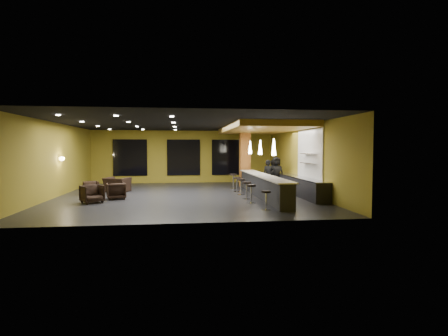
{
  "coord_description": "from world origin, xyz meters",
  "views": [
    {
      "loc": [
        -0.17,
        -17.12,
        2.28
      ],
      "look_at": [
        2.0,
        0.5,
        1.3
      ],
      "focal_mm": 28.0,
      "sensor_mm": 36.0,
      "label": 1
    }
  ],
  "objects": [
    {
      "name": "prep_top",
      "position": [
        5.65,
        -0.5,
        0.89
      ],
      "size": [
        0.72,
        6.0,
        0.03
      ],
      "primitive_type": "cube",
      "color": "silver",
      "rests_on": "prep_counter"
    },
    {
      "name": "prep_counter",
      "position": [
        5.65,
        -0.5,
        0.43
      ],
      "size": [
        0.7,
        6.0,
        0.86
      ],
      "primitive_type": "cube",
      "color": "black",
      "rests_on": "floor"
    },
    {
      "name": "wall_shelf_lower",
      "position": [
        5.82,
        -1.2,
        1.6
      ],
      "size": [
        0.3,
        1.5,
        0.03
      ],
      "primitive_type": "cube",
      "color": "silver",
      "rests_on": "wall_right"
    },
    {
      "name": "window_center",
      "position": [
        0.0,
        6.44,
        1.7
      ],
      "size": [
        2.2,
        0.06,
        2.4
      ],
      "primitive_type": "cube",
      "color": "black",
      "rests_on": "wall_back"
    },
    {
      "name": "wall_shelf_upper",
      "position": [
        5.82,
        -1.2,
        2.05
      ],
      "size": [
        0.3,
        1.5,
        0.03
      ],
      "primitive_type": "cube",
      "color": "silver",
      "rests_on": "wall_right"
    },
    {
      "name": "bar_counter",
      "position": [
        3.65,
        -1.0,
        0.5
      ],
      "size": [
        0.6,
        8.0,
        1.0
      ],
      "primitive_type": "cube",
      "color": "black",
      "rests_on": "floor"
    },
    {
      "name": "bar_stool_3",
      "position": [
        2.76,
        -0.19,
        0.51
      ],
      "size": [
        0.4,
        0.4,
        0.8
      ],
      "rotation": [
        0.0,
        0.0,
        0.01
      ],
      "color": "silver",
      "rests_on": "floor"
    },
    {
      "name": "staff_c",
      "position": [
        5.14,
        1.97,
        0.92
      ],
      "size": [
        0.94,
        0.65,
        1.83
      ],
      "primitive_type": "imported",
      "rotation": [
        0.0,
        0.0,
        0.07
      ],
      "color": "black",
      "rests_on": "floor"
    },
    {
      "name": "bar_top",
      "position": [
        3.65,
        -1.0,
        1.02
      ],
      "size": [
        0.78,
        8.1,
        0.05
      ],
      "primitive_type": "cube",
      "color": "silver",
      "rests_on": "bar_counter"
    },
    {
      "name": "window_right",
      "position": [
        3.0,
        6.44,
        1.7
      ],
      "size": [
        2.2,
        0.06,
        2.4
      ],
      "primitive_type": "cube",
      "color": "black",
      "rests_on": "wall_back"
    },
    {
      "name": "floor",
      "position": [
        0.0,
        0.0,
        -0.05
      ],
      "size": [
        12.0,
        13.0,
        0.1
      ],
      "primitive_type": "cube",
      "color": "black",
      "rests_on": "ground"
    },
    {
      "name": "wall_left",
      "position": [
        -6.05,
        0.0,
        1.75
      ],
      "size": [
        0.1,
        13.0,
        3.5
      ],
      "primitive_type": "cube",
      "color": "olive",
      "rests_on": "floor"
    },
    {
      "name": "armchair_c",
      "position": [
        -4.64,
        0.86,
        0.33
      ],
      "size": [
        0.92,
        0.93,
        0.66
      ],
      "primitive_type": "imported",
      "rotation": [
        0.0,
        0.0,
        0.36
      ],
      "color": "black",
      "rests_on": "floor"
    },
    {
      "name": "bar_stool_0",
      "position": [
        2.95,
        -4.53,
        0.46
      ],
      "size": [
        0.37,
        0.37,
        0.72
      ],
      "rotation": [
        0.0,
        0.0,
        -0.23
      ],
      "color": "silver",
      "rests_on": "floor"
    },
    {
      "name": "tile_backsplash",
      "position": [
        5.96,
        -1.0,
        2.0
      ],
      "size": [
        0.06,
        3.2,
        2.4
      ],
      "primitive_type": "cube",
      "color": "white",
      "rests_on": "wall_right"
    },
    {
      "name": "wall_right",
      "position": [
        6.05,
        0.0,
        1.75
      ],
      "size": [
        0.1,
        13.0,
        3.5
      ],
      "primitive_type": "cube",
      "color": "olive",
      "rests_on": "floor"
    },
    {
      "name": "staff_b",
      "position": [
        5.13,
        2.38,
        0.82
      ],
      "size": [
        0.97,
        0.87,
        1.64
      ],
      "primitive_type": "imported",
      "rotation": [
        0.0,
        0.0,
        0.38
      ],
      "color": "black",
      "rests_on": "floor"
    },
    {
      "name": "pendant_2",
      "position": [
        3.65,
        2.0,
        2.35
      ],
      "size": [
        0.2,
        0.2,
        0.7
      ],
      "primitive_type": "cone",
      "color": "white",
      "rests_on": "wood_soffit"
    },
    {
      "name": "wall_sconce",
      "position": [
        -5.88,
        0.5,
        1.8
      ],
      "size": [
        0.22,
        0.22,
        0.22
      ],
      "primitive_type": "sphere",
      "color": "#FFE5B2",
      "rests_on": "wall_left"
    },
    {
      "name": "pendant_1",
      "position": [
        3.65,
        -0.5,
        2.35
      ],
      "size": [
        0.2,
        0.2,
        0.7
      ],
      "primitive_type": "cone",
      "color": "white",
      "rests_on": "wood_soffit"
    },
    {
      "name": "staff_a",
      "position": [
        4.57,
        1.45,
        0.84
      ],
      "size": [
        0.62,
        0.41,
        1.68
      ],
      "primitive_type": "imported",
      "rotation": [
        0.0,
        0.0,
        -0.02
      ],
      "color": "black",
      "rests_on": "floor"
    },
    {
      "name": "wall_front",
      "position": [
        0.0,
        -6.55,
        1.75
      ],
      "size": [
        12.0,
        0.1,
        3.5
      ],
      "primitive_type": "cube",
      "color": "olive",
      "rests_on": "floor"
    },
    {
      "name": "window_left",
      "position": [
        -3.5,
        6.44,
        1.7
      ],
      "size": [
        2.2,
        0.06,
        2.4
      ],
      "primitive_type": "cube",
      "color": "black",
      "rests_on": "wall_back"
    },
    {
      "name": "armchair_a",
      "position": [
        -3.89,
        -1.98,
        0.38
      ],
      "size": [
        1.14,
        1.14,
        0.76
      ],
      "primitive_type": "imported",
      "rotation": [
        0.0,
        0.0,
        0.58
      ],
      "color": "black",
      "rests_on": "floor"
    },
    {
      "name": "armchair_d",
      "position": [
        -3.54,
        1.81,
        0.38
      ],
      "size": [
        1.47,
        1.39,
        0.76
      ],
      "primitive_type": "imported",
      "rotation": [
        0.0,
        0.0,
        2.76
      ],
      "color": "black",
      "rests_on": "floor"
    },
    {
      "name": "wall_back",
      "position": [
        0.0,
        6.55,
        1.75
      ],
      "size": [
        12.0,
        0.1,
        3.5
      ],
      "primitive_type": "cube",
      "color": "olive",
      "rests_on": "floor"
    },
    {
      "name": "bar_stool_5",
      "position": [
        2.78,
        2.51,
        0.55
      ],
      "size": [
        0.43,
        0.43,
        0.86
      ],
      "rotation": [
        0.0,
        0.0,
        0.05
      ],
      "color": "silver",
      "rests_on": "floor"
    },
    {
      "name": "column",
      "position": [
        3.65,
        3.6,
        1.75
      ],
      "size": [
        0.6,
        0.6,
        3.5
      ],
      "primitive_type": "cube",
      "color": "#945621",
      "rests_on": "floor"
    },
    {
      "name": "wood_soffit",
      "position": [
        4.0,
        1.0,
        3.36
      ],
      "size": [
        3.6,
        8.0,
        0.28
      ],
      "primitive_type": "cube",
      "color": "#AE8332",
      "rests_on": "ceiling"
    },
    {
      "name": "ceiling",
      "position": [
        0.0,
        0.0,
        3.55
      ],
      "size": [
        12.0,
        13.0,
        0.1
      ],
      "primitive_type": "cube",
      "color": "black"
    },
    {
      "name": "bar_stool_2",
      "position": [
        2.75,
        -1.76,
        0.51
      ],
      "size": [
        0.4,
        0.4,
        0.8
      ],
      "rotation": [
        0.0,
        0.0,
        0.2
      ],
      "color": "silver",
      "rests_on": "floor"
    },
    {
      "name": "bar_stool_1",
      "position": [
        2.72,
        -2.93,
        0.51
      ],
      "size": [
        0.4,
        0.4,
        0.79
      ],
      "rotation": [
        0.0,
        0.0,
        0.33
      ],
      "color": "silver",
      "rests_on": "floor"
    },
    {
      "name": "pendant_0",
      "position": [
        3.65,
        -3.0,
        2.35
      ],
      "size": [
        0.2,
        0.2,
        0.7
      ],
      "primitive_type": "cone",
      "color": "white",
      "rests_on": "wood_soffit"
    },
    {
      "name": "armchair_b",
      "position": [
        -3.1,
        -0.93,
        0.37
      ],
      "size": [
        0.98,
        1.0,
        0.74
      ],
      "primitive_type": "imported",
      "rotation": [
        0.0,
        0.0,
        3.41
      ],
      "color": "black",
      "rests_on": "floor"
    },
    {
      "name": "bar_stool_4",
      "position": [
        2.74,
        0.91,
        0.5
      ],
      "size": [
        0.4,
        0.4,
        0.79
      ],
      "rotation": [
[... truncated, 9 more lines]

